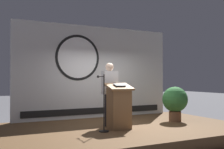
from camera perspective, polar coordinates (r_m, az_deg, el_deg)
name	(u,v)px	position (r m, az deg, el deg)	size (l,w,h in m)	color
ground_plane	(123,138)	(7.34, 2.44, -13.19)	(40.00, 40.00, 0.00)	#4C4C51
stage_platform	(123,132)	(7.31, 2.44, -12.04)	(6.40, 4.00, 0.30)	brown
banner_display	(96,72)	(8.83, -3.49, 0.57)	(5.31, 0.12, 2.97)	silver
podium	(119,107)	(6.81, 1.50, -6.85)	(0.64, 0.49, 1.15)	olive
speaker_person	(110,94)	(7.20, -0.51, -4.09)	(0.40, 0.26, 1.69)	black
microphone_stand	(103,112)	(6.52, -1.90, -7.86)	(0.24, 0.51, 1.37)	black
potted_plant	(175,101)	(8.23, 13.18, -5.44)	(0.75, 0.75, 1.03)	brown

